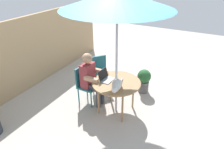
{
  "coord_description": "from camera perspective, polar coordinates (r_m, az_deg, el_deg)",
  "views": [
    {
      "loc": [
        -3.22,
        -1.58,
        2.82
      ],
      "look_at": [
        0.0,
        0.1,
        0.87
      ],
      "focal_mm": 32.65,
      "sensor_mm": 36.0,
      "label": 1
    }
  ],
  "objects": [
    {
      "name": "ground_plane",
      "position": [
        4.56,
        1.13,
        -9.89
      ],
      "size": [
        14.0,
        14.0,
        0.0
      ],
      "primitive_type": "plane",
      "color": "#ADA399"
    },
    {
      "name": "fence_back",
      "position": [
        5.49,
        -22.16,
        5.57
      ],
      "size": [
        5.76,
        0.08,
        1.78
      ],
      "primitive_type": "cube",
      "color": "tan",
      "rests_on": "ground"
    },
    {
      "name": "patio_table",
      "position": [
        4.19,
        1.21,
        -2.83
      ],
      "size": [
        1.0,
        1.0,
        0.72
      ],
      "color": "#9E754C",
      "rests_on": "ground"
    },
    {
      "name": "patio_umbrella",
      "position": [
        3.62,
        1.49,
        20.16
      ],
      "size": [
        2.0,
        2.0,
        2.46
      ],
      "color": "#B7B7BC",
      "rests_on": "ground"
    },
    {
      "name": "chair_occupied",
      "position": [
        4.62,
        -7.54,
        -2.03
      ],
      "size": [
        0.4,
        0.4,
        0.87
      ],
      "color": "#1E606B",
      "rests_on": "ground"
    },
    {
      "name": "chair_empty",
      "position": [
        5.04,
        -3.43,
        0.94
      ],
      "size": [
        0.56,
        0.56,
        0.87
      ],
      "color": "#1E606B",
      "rests_on": "ground"
    },
    {
      "name": "person_seated",
      "position": [
        4.45,
        -6.01,
        -0.61
      ],
      "size": [
        0.48,
        0.48,
        1.21
      ],
      "color": "maroon",
      "rests_on": "ground"
    },
    {
      "name": "laptop",
      "position": [
        4.22,
        -1.96,
        -0.68
      ],
      "size": [
        0.32,
        0.27,
        0.21
      ],
      "color": "gray",
      "rests_on": "patio_table"
    },
    {
      "name": "cat",
      "position": [
        3.89,
        1.34,
        -3.08
      ],
      "size": [
        0.65,
        0.28,
        0.17
      ],
      "color": "silver",
      "rests_on": "patio_table"
    },
    {
      "name": "potted_plant_near_fence",
      "position": [
        5.06,
        8.92,
        -1.46
      ],
      "size": [
        0.33,
        0.33,
        0.6
      ],
      "color": "#595654",
      "rests_on": "ground"
    }
  ]
}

